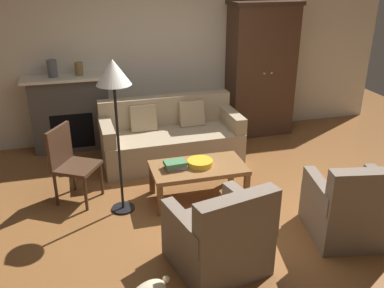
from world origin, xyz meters
The scene contains 14 objects.
ground_plane centered at (0.00, 0.00, 0.00)m, with size 9.60×9.60×0.00m, color brown.
back_wall centered at (0.00, 2.55, 1.40)m, with size 7.20×0.10×2.80m, color silver.
fireplace centered at (-1.55, 2.30, 0.57)m, with size 1.26×0.48×1.12m.
armoire centered at (1.40, 2.22, 1.05)m, with size 1.06×0.57×2.08m.
couch centered at (-0.22, 1.53, 0.32)m, with size 1.94×0.90×0.86m.
coffee_table centered at (-0.14, 0.39, 0.37)m, with size 1.10×0.60×0.42m.
fruit_bowl centered at (-0.12, 0.39, 0.46)m, with size 0.30×0.30×0.07m, color gold.
book_stack centered at (-0.41, 0.39, 0.47)m, with size 0.26×0.19×0.09m.
mantel_vase_slate centered at (-1.73, 2.28, 1.24)m, with size 0.14×0.14×0.24m, color #565B66.
mantel_vase_bronze centered at (-1.37, 2.28, 1.21)m, with size 0.11×0.11×0.19m, color olive.
armchair_near_left centered at (-0.30, -0.88, 0.32)m, with size 0.92×0.92×0.88m.
armchair_near_right centered at (1.13, -0.76, 0.32)m, with size 0.89×0.90×0.88m.
side_chair_wooden centered at (-1.58, 0.75, 0.51)m, with size 0.60×0.60×0.90m.
floor_lamp centered at (-1.04, 0.36, 1.49)m, with size 0.36×0.36×1.72m.
Camera 1 is at (-1.36, -3.84, 2.59)m, focal length 39.40 mm.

